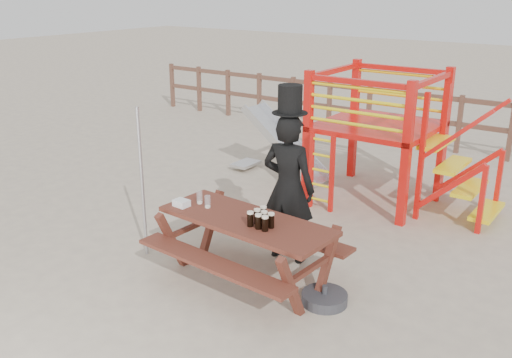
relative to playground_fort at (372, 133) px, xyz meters
name	(u,v)px	position (x,y,z in m)	size (l,w,h in m)	color
ground	(227,282)	(-0.12, -3.58, -1.07)	(60.00, 60.00, 0.00)	#BCAC92
back_fence	(436,115)	(-0.12, 3.42, -0.34)	(15.09, 0.09, 1.20)	brown
playground_fort	(372,133)	(0.00, 0.00, 0.00)	(4.71, 1.84, 2.10)	red
picnic_table	(246,242)	(0.05, -3.43, -0.56)	(2.16, 1.56, 0.80)	maroon
man_with_hat	(288,184)	(0.10, -2.62, -0.08)	(0.73, 0.52, 2.22)	black
metal_pole	(142,183)	(-1.44, -3.59, -0.10)	(0.04, 0.04, 1.94)	#B2B2B7
parasol_base	(324,298)	(1.03, -3.31, -1.01)	(0.51, 0.51, 0.21)	#333338
paper_bag	(181,203)	(-0.80, -3.57, -0.23)	(0.18, 0.14, 0.08)	white
stout_pints	(261,219)	(0.31, -3.50, -0.18)	(0.28, 0.29, 0.17)	black
empty_glasses	(204,200)	(-0.60, -3.40, -0.20)	(0.24, 0.12, 0.15)	silver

